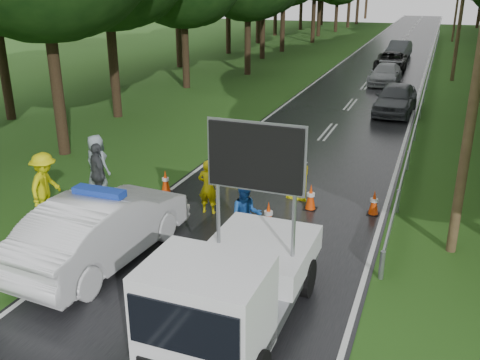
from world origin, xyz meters
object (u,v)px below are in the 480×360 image
at_px(civilian, 246,215).
at_px(police_sedan, 103,228).
at_px(queue_car_fourth, 399,50).
at_px(queue_car_second, 385,74).
at_px(queue_car_first, 396,99).
at_px(officer, 208,187).
at_px(queue_car_third, 391,61).
at_px(work_truck, 232,287).
at_px(barrier, 265,168).

bearing_deg(civilian, police_sedan, -167.90).
xyz_separation_m(police_sedan, queue_car_fourth, (3.50, 39.53, -0.11)).
distance_m(queue_car_second, queue_car_fourth, 12.96).
bearing_deg(police_sedan, queue_car_first, -101.48).
xyz_separation_m(civilian, queue_car_fourth, (0.56, 37.57, -0.08)).
relative_size(officer, queue_car_third, 0.34).
xyz_separation_m(officer, civilian, (1.71, -1.50, 0.01)).
distance_m(civilian, queue_car_fourth, 37.58).
bearing_deg(queue_car_fourth, work_truck, -84.44).
xyz_separation_m(police_sedan, officer, (1.23, 3.45, -0.04)).
xyz_separation_m(work_truck, queue_car_first, (1.19, 19.86, -0.28)).
xyz_separation_m(queue_car_first, queue_car_second, (-1.40, 8.35, -0.13)).
relative_size(police_sedan, work_truck, 1.08).
height_order(work_truck, civilian, work_truck).
distance_m(barrier, officer, 2.27).
bearing_deg(civilian, queue_car_second, 66.60).
height_order(police_sedan, queue_car_second, police_sedan).
distance_m(civilian, queue_car_third, 30.62).
distance_m(barrier, queue_car_first, 13.08).
bearing_deg(civilian, queue_car_first, 60.76).
height_order(officer, queue_car_third, officer).
bearing_deg(work_truck, queue_car_first, 87.27).
bearing_deg(queue_car_second, queue_car_third, 94.99).
bearing_deg(queue_car_fourth, barrier, -87.09).
bearing_deg(queue_car_first, police_sedan, -102.64).
height_order(queue_car_third, queue_car_fourth, queue_car_fourth).
xyz_separation_m(work_truck, officer, (-2.73, 5.10, -0.24)).
distance_m(police_sedan, queue_car_first, 18.93).
xyz_separation_m(barrier, queue_car_first, (2.84, 12.76, -0.12)).
bearing_deg(queue_car_first, queue_car_second, 102.64).
xyz_separation_m(queue_car_third, queue_car_fourth, (0.00, 6.96, 0.08)).
height_order(police_sedan, work_truck, work_truck).
bearing_deg(queue_car_second, work_truck, -86.97).
xyz_separation_m(civilian, queue_car_first, (2.21, 16.26, -0.05)).
height_order(civilian, queue_car_third, civilian).
height_order(police_sedan, civilian, police_sedan).
xyz_separation_m(police_sedan, queue_car_second, (3.75, 26.57, -0.22)).
xyz_separation_m(officer, queue_car_third, (2.27, 29.11, -0.14)).
bearing_deg(police_sedan, civilian, -142.09).
bearing_deg(officer, queue_car_first, -109.55).
bearing_deg(barrier, police_sedan, -104.50).
bearing_deg(queue_car_fourth, civilian, -85.93).
relative_size(barrier, queue_car_third, 0.58).
relative_size(queue_car_third, queue_car_fourth, 1.07).
height_order(work_truck, officer, work_truck).
xyz_separation_m(officer, queue_car_second, (2.52, 23.11, -0.18)).
bearing_deg(queue_car_first, queue_car_fourth, 97.56).
bearing_deg(police_sedan, queue_car_fourth, -90.76).
distance_m(police_sedan, barrier, 5.92).
height_order(barrier, queue_car_first, queue_car_first).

